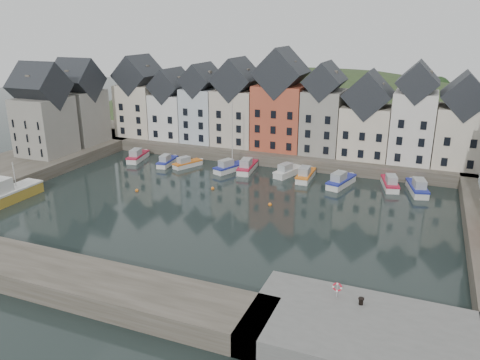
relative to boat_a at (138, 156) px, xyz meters
The scene contains 22 objects.
ground 28.90m from the boat_a, 36.35° to the right, with size 260.00×260.00×0.00m, color black.
far_quay 26.59m from the boat_a, 28.95° to the left, with size 90.00×16.00×2.00m, color #454035.
left_quay 19.70m from the boat_a, 134.19° to the right, with size 14.00×54.00×2.00m, color #454035.
near_quay 58.55m from the boat_a, 39.36° to the right, with size 18.00×10.00×2.00m, color #60605E.
near_wall 41.32m from the boat_a, 71.27° to the right, with size 50.00×6.00×2.00m, color #454035.
hillside 49.02m from the boat_a, 59.08° to the left, with size 153.60×70.40×64.00m.
far_terrace 29.76m from the boat_a, 22.32° to the left, with size 72.37×8.16×17.78m.
left_terrace 15.54m from the boat_a, 164.11° to the right, with size 7.65×17.00×15.69m.
mooring_buoys 22.60m from the boat_a, 31.47° to the right, with size 20.50×5.50×0.50m.
boat_a is the anchor object (origin of this frame).
boat_b 6.52m from the boat_a, ahead, with size 2.36×5.85×2.19m.
boat_c 10.22m from the boat_a, ahead, with size 3.76×5.60×2.07m.
boat_d 17.98m from the boat_a, ahead, with size 4.01×6.45×11.81m.
boat_e 20.83m from the boat_a, ahead, with size 2.83×6.93×2.59m.
boat_f 27.75m from the boat_a, ahead, with size 3.74×6.44×2.36m.
boat_g 30.91m from the boat_a, ahead, with size 2.17×6.49×2.47m.
boat_h 36.65m from the boat_a, ahead, with size 3.69×7.03×2.58m.
boat_i 43.71m from the boat_a, ahead, with size 3.34×6.54×2.41m.
boat_j 47.59m from the boat_a, ahead, with size 3.65×7.01×2.58m.
large_vessel 25.51m from the boat_a, 100.95° to the right, with size 2.92×10.69×5.56m.
mooring_bollard 56.41m from the boat_a, 37.89° to the right, with size 0.48×0.48×0.56m.
life_ring_post 54.59m from the boat_a, 38.86° to the right, with size 0.80×0.17×1.30m.
Camera 1 is at (24.40, -51.32, 23.50)m, focal length 35.00 mm.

